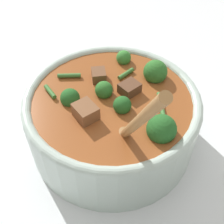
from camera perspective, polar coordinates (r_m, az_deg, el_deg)
ground_plane at (r=0.51m, az=0.00°, el=-5.33°), size 4.00×4.00×0.00m
stew_bowl at (r=0.47m, az=0.08°, el=-0.70°), size 0.31×0.28×0.26m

